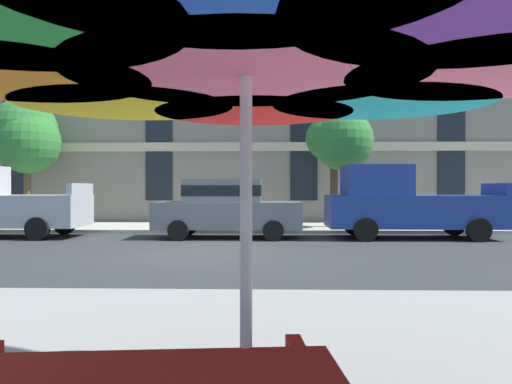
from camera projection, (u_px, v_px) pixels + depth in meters
The scene contains 8 objects.
ground_plane at pixel (200, 254), 11.45m from camera, with size 120.00×120.00×0.00m, color #2D3033.
sidewalk_far at pixel (226, 228), 18.24m from camera, with size 56.00×3.60×0.12m, color #B2ADA3.
apartment_building at pixel (240, 65), 26.36m from camera, with size 47.61×12.08×16.00m.
sedan_gray at pixel (226, 207), 15.13m from camera, with size 4.40×1.98×1.78m.
pickup_blue at pixel (405, 204), 14.97m from camera, with size 5.10×2.12×2.20m.
street_tree_left at pixel (26, 137), 19.03m from camera, with size 2.77×2.73×4.95m.
street_tree_middle at pixel (339, 141), 17.74m from camera, with size 2.40×2.17×4.29m.
patio_umbrella at pixel (246, 38), 2.39m from camera, with size 3.76×3.76×2.50m.
Camera 1 is at (1.62, -11.39, 1.54)m, focal length 34.96 mm.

